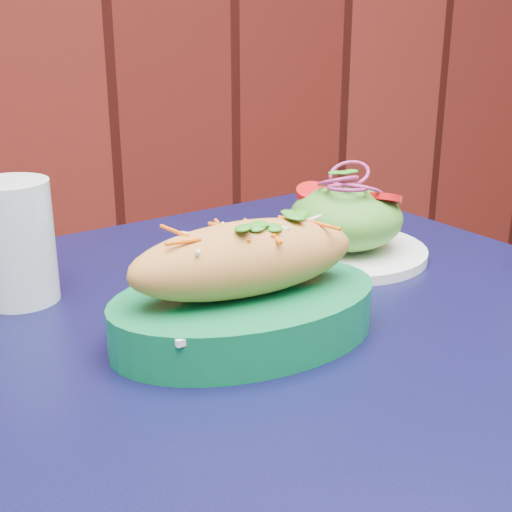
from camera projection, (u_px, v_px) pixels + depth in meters
name	position (u px, v px, depth m)	size (l,w,h in m)	color
cafe_table	(276.00, 407.00, 0.72)	(0.97, 0.97, 0.75)	black
banh_mi_basket	(245.00, 291.00, 0.66)	(0.28, 0.20, 0.12)	#0B6C39
salad_plate	(345.00, 225.00, 0.87)	(0.20, 0.20, 0.11)	white
water_glass	(16.00, 242.00, 0.73)	(0.08, 0.08, 0.13)	silver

